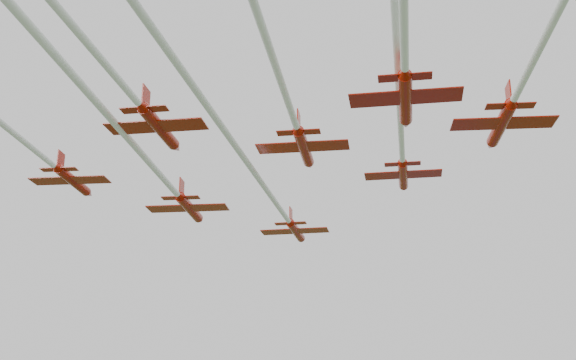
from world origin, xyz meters
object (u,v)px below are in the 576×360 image
(jet_row2_left, at_px, (155,169))
(jet_row3_mid, at_px, (283,87))
(jet_row4_right, at_px, (404,24))
(jet_row3_left, at_px, (15,134))
(jet_lead, at_px, (268,192))
(jet_row3_right, at_px, (524,79))
(jet_row2_right, at_px, (401,135))
(jet_row4_left, at_px, (64,15))

(jet_row2_left, distance_m, jet_row3_mid, 19.55)
(jet_row4_right, bearing_deg, jet_row3_left, 159.03)
(jet_lead, bearing_deg, jet_row3_right, -36.02)
(jet_row2_right, distance_m, jet_row4_left, 35.57)
(jet_lead, bearing_deg, jet_row2_right, -31.43)
(jet_row3_right, bearing_deg, jet_row4_right, -126.82)
(jet_row2_left, xyz_separation_m, jet_row3_right, (35.99, -4.00, 2.64))
(jet_lead, xyz_separation_m, jet_row3_left, (-15.07, -23.91, -0.24))
(jet_row4_right, bearing_deg, jet_row3_mid, 128.23)
(jet_row3_mid, bearing_deg, jet_row4_right, -52.90)
(jet_row4_left, bearing_deg, jet_row3_mid, 55.85)
(jet_row2_left, relative_size, jet_row3_left, 1.14)
(jet_row2_right, distance_m, jet_row3_left, 35.53)
(jet_row3_left, xyz_separation_m, jet_row4_left, (15.20, -14.90, 0.47))
(jet_lead, bearing_deg, jet_row2_left, -134.94)
(jet_row2_left, relative_size, jet_row4_right, 1.19)
(jet_lead, xyz_separation_m, jet_row2_right, (16.15, -7.11, 2.17))
(jet_row2_left, height_order, jet_row2_right, jet_row2_right)
(jet_row2_right, xyz_separation_m, jet_row3_mid, (-7.59, -13.45, 0.12))
(jet_row3_mid, bearing_deg, jet_lead, 102.66)
(jet_row3_left, bearing_deg, jet_lead, 45.40)
(jet_row3_left, distance_m, jet_row3_mid, 24.00)
(jet_row3_left, distance_m, jet_row3_right, 43.78)
(jet_lead, distance_m, jet_row2_left, 13.73)
(jet_row3_right, xyz_separation_m, jet_row4_right, (-7.33, -16.61, -2.76))
(jet_lead, height_order, jet_row3_right, jet_row3_right)
(jet_row2_right, height_order, jet_row4_left, jet_row2_right)
(jet_lead, relative_size, jet_row2_left, 1.12)
(jet_lead, height_order, jet_row3_mid, jet_row3_mid)
(jet_row3_right, bearing_deg, jet_row3_left, 178.85)
(jet_row4_left, bearing_deg, jet_row2_left, 97.48)
(jet_row2_right, bearing_deg, jet_row3_left, -160.28)
(jet_row3_right, distance_m, jet_row4_left, 36.54)
(jet_row3_left, bearing_deg, jet_row4_right, -24.53)
(jet_row2_left, relative_size, jet_row3_mid, 1.02)
(jet_row4_right, bearing_deg, jet_row2_right, 90.94)
(jet_row3_mid, distance_m, jet_row4_right, 16.28)
(jet_row2_right, height_order, jet_row4_right, jet_row2_right)
(jet_row3_left, bearing_deg, jet_row3_mid, -4.30)
(jet_row3_mid, bearing_deg, jet_row3_left, 178.13)
(jet_lead, xyz_separation_m, jet_row4_right, (20.35, -31.54, -0.02))
(jet_lead, height_order, jet_row2_left, jet_row2_left)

